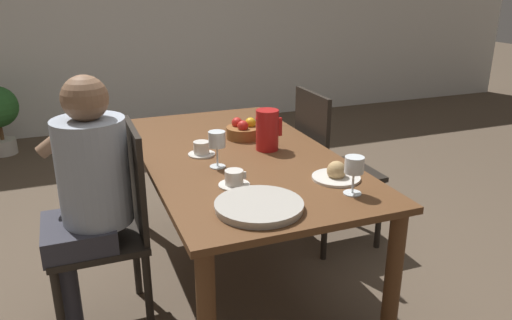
{
  "coord_description": "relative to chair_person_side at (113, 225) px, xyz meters",
  "views": [
    {
      "loc": [
        -0.77,
        -2.23,
        1.55
      ],
      "look_at": [
        0.0,
        -0.26,
        0.78
      ],
      "focal_mm": 35.0,
      "sensor_mm": 36.0,
      "label": 1
    }
  ],
  "objects": [
    {
      "name": "ground_plane",
      "position": [
        0.64,
        0.12,
        -0.51
      ],
      "size": [
        20.0,
        20.0,
        0.0
      ],
      "primitive_type": "plane",
      "color": "brown"
    },
    {
      "name": "wall_back",
      "position": [
        0.64,
        3.39,
        0.79
      ],
      "size": [
        10.0,
        0.06,
        2.6
      ],
      "color": "white",
      "rests_on": "ground_plane"
    },
    {
      "name": "dining_table",
      "position": [
        0.64,
        0.12,
        0.12
      ],
      "size": [
        0.91,
        1.7,
        0.73
      ],
      "color": "brown",
      "rests_on": "ground_plane"
    },
    {
      "name": "chair_person_side",
      "position": [
        0.0,
        0.0,
        0.0
      ],
      "size": [
        0.42,
        0.42,
        0.96
      ],
      "rotation": [
        0.0,
        0.0,
        1.57
      ],
      "color": "black",
      "rests_on": "ground_plane"
    },
    {
      "name": "chair_opposite",
      "position": [
        1.28,
        0.32,
        0.0
      ],
      "size": [
        0.42,
        0.42,
        0.96
      ],
      "rotation": [
        0.0,
        0.0,
        -1.57
      ],
      "color": "black",
      "rests_on": "ground_plane"
    },
    {
      "name": "person_seated",
      "position": [
        -0.09,
        -0.03,
        0.2
      ],
      "size": [
        0.39,
        0.41,
        1.2
      ],
      "rotation": [
        0.0,
        0.0,
        1.57
      ],
      "color": "#33333D",
      "rests_on": "ground_plane"
    },
    {
      "name": "red_pitcher",
      "position": [
        0.8,
        0.11,
        0.33
      ],
      "size": [
        0.14,
        0.12,
        0.21
      ],
      "color": "red",
      "rests_on": "dining_table"
    },
    {
      "name": "wine_glass_water",
      "position": [
        0.49,
        -0.03,
        0.35
      ],
      "size": [
        0.08,
        0.08,
        0.17
      ],
      "color": "white",
      "rests_on": "dining_table"
    },
    {
      "name": "wine_glass_juice",
      "position": [
        0.91,
        -0.53,
        0.34
      ],
      "size": [
        0.08,
        0.08,
        0.16
      ],
      "color": "white",
      "rests_on": "dining_table"
    },
    {
      "name": "teacup_near_person",
      "position": [
        0.49,
        -0.27,
        0.25
      ],
      "size": [
        0.13,
        0.13,
        0.07
      ],
      "color": "silver",
      "rests_on": "dining_table"
    },
    {
      "name": "teacup_across",
      "position": [
        0.47,
        0.16,
        0.25
      ],
      "size": [
        0.13,
        0.13,
        0.07
      ],
      "color": "silver",
      "rests_on": "dining_table"
    },
    {
      "name": "serving_tray",
      "position": [
        0.5,
        -0.53,
        0.24
      ],
      "size": [
        0.34,
        0.34,
        0.03
      ],
      "color": "#B7B2A8",
      "rests_on": "dining_table"
    },
    {
      "name": "bread_plate",
      "position": [
        0.93,
        -0.36,
        0.25
      ],
      "size": [
        0.21,
        0.21,
        0.08
      ],
      "color": "silver",
      "rests_on": "dining_table"
    },
    {
      "name": "fruit_bowl",
      "position": [
        0.76,
        0.35,
        0.26
      ],
      "size": [
        0.19,
        0.19,
        0.11
      ],
      "color": "brown",
      "rests_on": "dining_table"
    }
  ]
}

